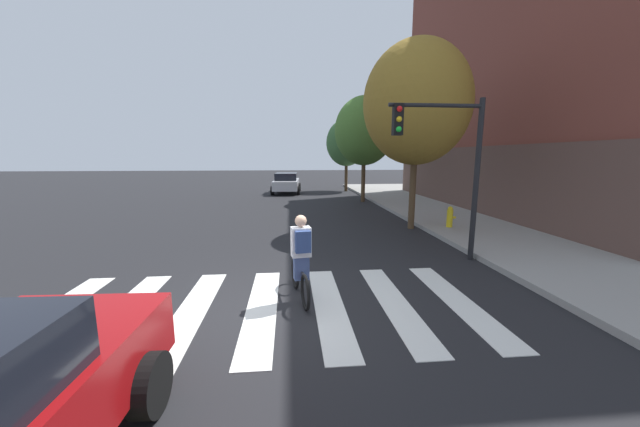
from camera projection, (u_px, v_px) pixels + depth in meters
name	position (u px, v px, depth m)	size (l,w,h in m)	color
ground_plane	(264.00, 308.00, 6.13)	(120.00, 120.00, 0.00)	black
crosswalk_stripes	(262.00, 308.00, 6.13)	(8.03, 3.70, 0.01)	silver
sedan_mid	(286.00, 183.00, 25.07)	(2.25, 4.46, 1.51)	#B7B7BC
cyclist	(301.00, 259.00, 6.33)	(0.39, 1.70, 1.69)	black
traffic_light_near	(448.00, 152.00, 8.46)	(2.47, 0.28, 4.20)	black
fire_hydrant	(450.00, 217.00, 12.37)	(0.33, 0.22, 0.78)	gold
street_tree_near	(417.00, 103.00, 12.10)	(3.87, 3.87, 6.88)	#4C3823
street_tree_mid	(364.00, 131.00, 19.69)	(3.51, 3.51, 6.24)	#4C3823
street_tree_far	(347.00, 143.00, 25.84)	(3.14, 3.14, 5.59)	#4C3823
corner_building	(625.00, 66.00, 16.46)	(15.78, 18.28, 14.42)	brown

